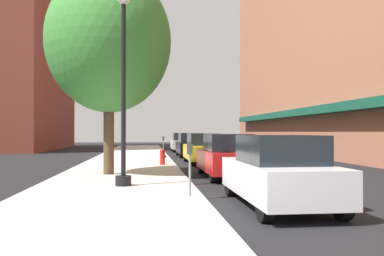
# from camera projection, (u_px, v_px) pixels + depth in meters

# --- Properties ---
(ground_plane) EXTENTS (90.00, 90.00, 0.00)m
(ground_plane) POSITION_uv_depth(u_px,v_px,m) (200.00, 162.00, 23.28)
(ground_plane) COLOR black
(sidewalk_slab) EXTENTS (4.80, 50.00, 0.12)m
(sidewalk_slab) POSITION_uv_depth(u_px,v_px,m) (131.00, 160.00, 23.84)
(sidewalk_slab) COLOR #B7B2A8
(sidewalk_slab) RESTS_ON ground
(building_far_background) EXTENTS (6.80, 18.00, 20.50)m
(building_far_background) POSITION_uv_depth(u_px,v_px,m) (28.00, 48.00, 40.61)
(building_far_background) COLOR brown
(building_far_background) RESTS_ON ground
(lamppost) EXTENTS (0.48, 0.48, 5.90)m
(lamppost) POSITION_uv_depth(u_px,v_px,m) (123.00, 83.00, 12.10)
(lamppost) COLOR black
(lamppost) RESTS_ON sidewalk_slab
(fire_hydrant) EXTENTS (0.33, 0.26, 0.79)m
(fire_hydrant) POSITION_uv_depth(u_px,v_px,m) (162.00, 157.00, 19.77)
(fire_hydrant) COLOR red
(fire_hydrant) RESTS_ON sidewalk_slab
(parking_meter_near) EXTENTS (0.14, 0.09, 1.31)m
(parking_meter_near) POSITION_uv_depth(u_px,v_px,m) (163.00, 144.00, 26.93)
(parking_meter_near) COLOR slate
(parking_meter_near) RESTS_ON sidewalk_slab
(parking_meter_far) EXTENTS (0.14, 0.09, 1.31)m
(parking_meter_far) POSITION_uv_depth(u_px,v_px,m) (190.00, 163.00, 10.16)
(parking_meter_far) COLOR slate
(parking_meter_far) RESTS_ON sidewalk_slab
(tree_near) EXTENTS (4.78, 4.78, 7.86)m
(tree_near) POSITION_uv_depth(u_px,v_px,m) (109.00, 42.00, 15.45)
(tree_near) COLOR #4C3823
(tree_near) RESTS_ON sidewalk_slab
(car_white) EXTENTS (1.80, 4.30, 1.66)m
(car_white) POSITION_uv_depth(u_px,v_px,m) (278.00, 172.00, 9.34)
(car_white) COLOR black
(car_white) RESTS_ON ground
(car_red) EXTENTS (1.80, 4.30, 1.66)m
(car_red) POSITION_uv_depth(u_px,v_px,m) (227.00, 156.00, 15.30)
(car_red) COLOR black
(car_red) RESTS_ON ground
(car_yellow) EXTENTS (1.80, 4.30, 1.66)m
(car_yellow) POSITION_uv_depth(u_px,v_px,m) (203.00, 149.00, 21.91)
(car_yellow) COLOR black
(car_yellow) RESTS_ON ground
(car_black) EXTENTS (1.80, 4.30, 1.66)m
(car_black) POSITION_uv_depth(u_px,v_px,m) (191.00, 145.00, 28.18)
(car_black) COLOR black
(car_black) RESTS_ON ground
(car_silver) EXTENTS (1.80, 4.30, 1.66)m
(car_silver) POSITION_uv_depth(u_px,v_px,m) (182.00, 143.00, 35.30)
(car_silver) COLOR black
(car_silver) RESTS_ON ground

